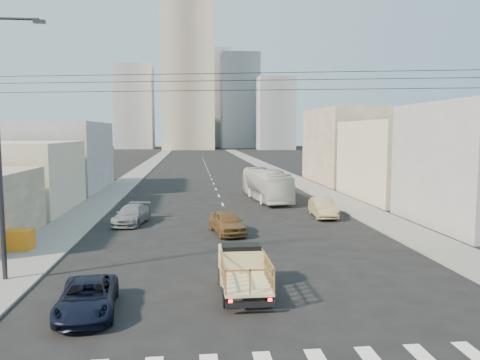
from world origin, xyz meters
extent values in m
plane|color=black|center=(0.00, 0.00, 0.00)|extent=(420.00, 420.00, 0.00)
cube|color=slate|center=(-11.75, 70.00, 0.06)|extent=(3.50, 180.00, 0.12)
cube|color=slate|center=(11.75, 70.00, 0.06)|extent=(3.50, 180.00, 0.12)
cube|color=silver|center=(0.00, 2.00, 0.01)|extent=(0.15, 2.00, 0.01)
cube|color=silver|center=(0.00, 8.00, 0.01)|extent=(0.15, 2.00, 0.01)
cube|color=silver|center=(0.00, 14.00, 0.01)|extent=(0.15, 2.00, 0.01)
cube|color=silver|center=(0.00, 20.00, 0.01)|extent=(0.15, 2.00, 0.01)
cube|color=silver|center=(0.00, 26.00, 0.01)|extent=(0.15, 2.00, 0.01)
cube|color=silver|center=(0.00, 32.00, 0.01)|extent=(0.15, 2.00, 0.01)
cube|color=silver|center=(0.00, 38.00, 0.01)|extent=(0.15, 2.00, 0.01)
cube|color=silver|center=(0.00, 44.00, 0.01)|extent=(0.15, 2.00, 0.01)
cube|color=silver|center=(0.00, 50.00, 0.01)|extent=(0.15, 2.00, 0.01)
cube|color=silver|center=(0.00, 56.00, 0.01)|extent=(0.15, 2.00, 0.01)
cube|color=silver|center=(0.00, 62.00, 0.01)|extent=(0.15, 2.00, 0.01)
cube|color=silver|center=(0.00, 68.00, 0.01)|extent=(0.15, 2.00, 0.01)
cube|color=silver|center=(0.00, 74.00, 0.01)|extent=(0.15, 2.00, 0.01)
cube|color=silver|center=(0.00, 80.00, 0.01)|extent=(0.15, 2.00, 0.01)
cube|color=silver|center=(0.00, 86.00, 0.01)|extent=(0.15, 2.00, 0.01)
cube|color=silver|center=(0.00, 92.00, 0.01)|extent=(0.15, 2.00, 0.01)
cube|color=silver|center=(0.00, 98.00, 0.01)|extent=(0.15, 2.00, 0.01)
cube|color=silver|center=(0.00, 104.00, 0.01)|extent=(0.15, 2.00, 0.01)
cube|color=beige|center=(-0.75, 0.44, 0.70)|extent=(1.90, 3.00, 0.12)
cube|color=beige|center=(-0.75, 2.44, 0.95)|extent=(1.90, 1.60, 1.50)
cube|color=black|center=(-0.75, 2.19, 1.55)|extent=(1.70, 0.90, 0.70)
cube|color=#2D2D33|center=(-0.75, -1.11, 0.40)|extent=(1.90, 0.12, 0.22)
cube|color=#FF0C0C|center=(-1.50, -1.11, 0.55)|extent=(0.15, 0.05, 0.12)
cube|color=#FF0C0C|center=(0.00, -1.11, 0.55)|extent=(0.15, 0.05, 0.12)
cylinder|color=black|center=(-1.60, 2.54, 0.38)|extent=(0.25, 0.76, 0.76)
cylinder|color=black|center=(0.10, 2.54, 0.38)|extent=(0.25, 0.76, 0.76)
cylinder|color=black|center=(-1.60, -0.26, 0.38)|extent=(0.25, 0.76, 0.76)
cylinder|color=black|center=(0.10, -0.26, 0.38)|extent=(0.25, 0.76, 0.76)
imported|color=black|center=(-6.88, -0.33, 0.63)|extent=(2.49, 4.69, 1.26)
imported|color=silver|center=(4.60, 28.41, 1.55)|extent=(3.62, 11.32, 3.10)
imported|color=brown|center=(-0.54, 13.13, 0.77)|extent=(2.59, 4.77, 1.54)
imported|color=#9F8D5D|center=(7.66, 18.49, 0.75)|extent=(1.88, 4.67, 1.51)
imported|color=gray|center=(-7.41, 17.20, 0.70)|extent=(2.75, 5.09, 1.40)
cylinder|color=#2D2D33|center=(-10.50, 4.00, 11.80)|extent=(2.00, 0.12, 0.12)
cube|color=#2D2D33|center=(-9.50, 4.00, 11.70)|extent=(0.50, 0.25, 0.15)
cylinder|color=black|center=(0.00, 1.50, 9.30)|extent=(23.01, 5.02, 0.02)
cylinder|color=black|center=(0.00, 1.50, 9.00)|extent=(23.01, 5.02, 0.02)
cylinder|color=black|center=(0.00, 1.50, 8.60)|extent=(23.01, 5.02, 0.02)
cube|color=orange|center=(-13.00, 9.62, 0.31)|extent=(1.80, 1.20, 0.38)
cube|color=orange|center=(-13.00, 9.62, 0.69)|extent=(1.80, 1.20, 0.38)
cube|color=orange|center=(-13.00, 9.62, 1.07)|extent=(1.80, 1.20, 0.38)
cube|color=#BCB597|center=(19.50, 28.00, 4.00)|extent=(11.00, 14.00, 8.00)
cube|color=gray|center=(20.00, 44.00, 5.00)|extent=(12.00, 16.00, 10.00)
cube|color=#BCB597|center=(-19.00, 24.00, 3.00)|extent=(11.00, 12.00, 6.00)
cube|color=gray|center=(-19.50, 39.00, 4.00)|extent=(12.00, 16.00, 8.00)
cube|color=gray|center=(-4.00, 170.00, 30.00)|extent=(20.00, 20.00, 60.00)
cube|color=#93959B|center=(18.00, 185.00, 20.00)|extent=(16.00, 16.00, 40.00)
cube|color=#93959B|center=(-26.00, 180.00, 17.00)|extent=(15.00, 15.00, 34.00)
cube|color=gray|center=(6.00, 200.00, 22.00)|extent=(18.00, 18.00, 44.00)
cube|color=#93959B|center=(30.00, 165.00, 14.00)|extent=(14.00, 14.00, 28.00)
camera|label=1|loc=(-2.89, -17.97, 6.87)|focal=35.00mm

